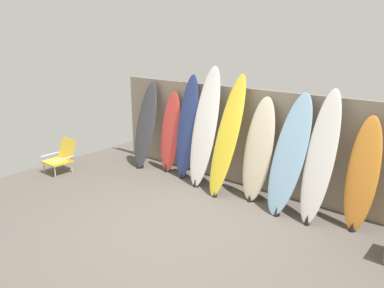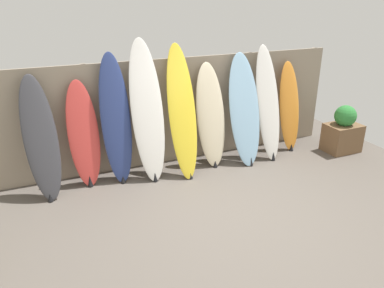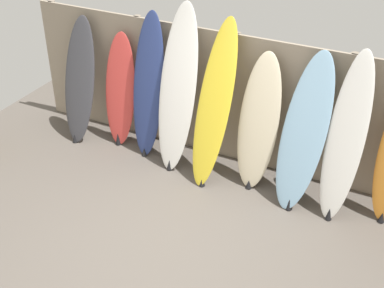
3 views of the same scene
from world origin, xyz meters
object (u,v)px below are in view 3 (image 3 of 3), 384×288
surfboard_white_7 (346,139)px  surfboard_cream_5 (259,123)px  surfboard_charcoal_0 (80,81)px  surfboard_navy_2 (148,87)px  surfboard_yellow_4 (214,105)px  surfboard_skyblue_6 (304,134)px  surfboard_white_3 (178,90)px  surfboard_red_1 (120,91)px

surfboard_white_7 → surfboard_cream_5: bearing=175.7°
surfboard_charcoal_0 → surfboard_navy_2: (1.09, 0.07, 0.12)m
surfboard_charcoal_0 → surfboard_yellow_4: 2.13m
surfboard_skyblue_6 → surfboard_white_7: 0.48m
surfboard_white_3 → surfboard_cream_5: size_ratio=1.25×
surfboard_red_1 → surfboard_skyblue_6: surfboard_skyblue_6 is taller
surfboard_white_3 → surfboard_red_1: bearing=173.3°
surfboard_yellow_4 → surfboard_charcoal_0: bearing=178.1°
surfboard_skyblue_6 → surfboard_charcoal_0: bearing=178.9°
surfboard_white_7 → surfboard_charcoal_0: bearing=179.3°
surfboard_red_1 → surfboard_cream_5: 2.08m
surfboard_cream_5 → surfboard_red_1: bearing=177.8°
surfboard_cream_5 → surfboard_skyblue_6: bearing=-8.9°
surfboard_white_3 → surfboard_cream_5: surfboard_white_3 is taller
surfboard_navy_2 → surfboard_cream_5: surfboard_navy_2 is taller
surfboard_yellow_4 → surfboard_navy_2: bearing=172.4°
surfboard_red_1 → surfboard_skyblue_6: (2.67, -0.17, 0.12)m
surfboard_charcoal_0 → surfboard_white_7: 3.75m
surfboard_cream_5 → surfboard_skyblue_6: surfboard_skyblue_6 is taller
surfboard_red_1 → surfboard_navy_2: 0.53m
surfboard_charcoal_0 → surfboard_cream_5: 2.68m
surfboard_charcoal_0 → surfboard_navy_2: bearing=3.5°
surfboard_cream_5 → surfboard_white_7: (1.07, -0.08, 0.11)m
surfboard_red_1 → surfboard_skyblue_6: size_ratio=0.87×
surfboard_charcoal_0 → surfboard_white_3: size_ratio=0.81×
surfboard_charcoal_0 → surfboard_yellow_4: bearing=-1.9°
surfboard_navy_2 → surfboard_white_7: (2.66, -0.11, -0.02)m
surfboard_skyblue_6 → surfboard_white_7: size_ratio=0.94×
surfboard_red_1 → surfboard_white_7: 3.16m
surfboard_navy_2 → surfboard_white_3: 0.49m
surfboard_charcoal_0 → surfboard_white_7: surfboard_white_7 is taller
surfboard_charcoal_0 → surfboard_white_3: 1.58m
surfboard_white_3 → surfboard_yellow_4: (0.55, -0.07, -0.05)m
surfboard_charcoal_0 → surfboard_white_3: surfboard_white_3 is taller
surfboard_charcoal_0 → surfboard_cream_5: bearing=0.7°
surfboard_red_1 → surfboard_white_7: size_ratio=0.82×
surfboard_navy_2 → surfboard_skyblue_6: 2.19m
surfboard_white_3 → surfboard_charcoal_0: bearing=180.0°
surfboard_charcoal_0 → surfboard_white_7: bearing=-0.7°
surfboard_charcoal_0 → surfboard_navy_2: surfboard_navy_2 is taller
surfboard_cream_5 → surfboard_white_7: surfboard_white_7 is taller
surfboard_charcoal_0 → surfboard_yellow_4: size_ratio=0.85×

